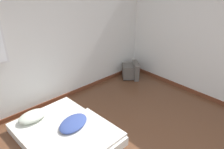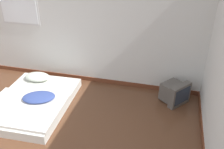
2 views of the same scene
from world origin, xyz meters
name	(u,v)px [view 2 (image 2 of 2)]	position (x,y,z in m)	size (l,w,h in m)	color
wall_back	(69,21)	(-0.02, 2.88, 1.29)	(7.73, 0.08, 2.60)	silver
mattress_bed	(32,101)	(-0.34, 1.70, 0.11)	(1.36, 1.80, 0.31)	silver
crt_tv	(175,93)	(2.18, 2.51, 0.20)	(0.58, 0.59, 0.42)	#56514C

